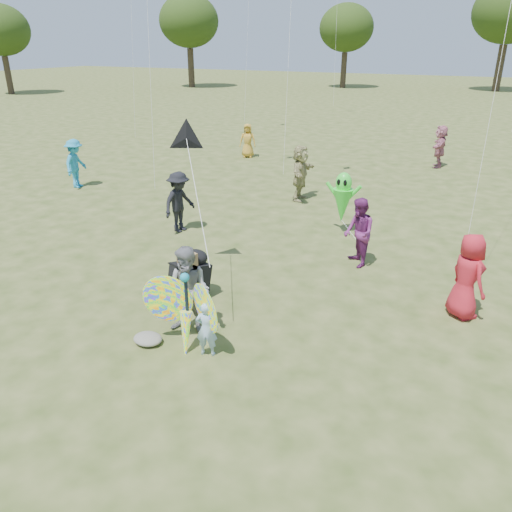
{
  "coord_description": "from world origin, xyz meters",
  "views": [
    {
      "loc": [
        3.79,
        -6.58,
        5.0
      ],
      "look_at": [
        -0.2,
        1.5,
        1.1
      ],
      "focal_mm": 35.0,
      "sensor_mm": 36.0,
      "label": 1
    }
  ],
  "objects": [
    {
      "name": "crowd_e",
      "position": [
        1.09,
        4.38,
        0.83
      ],
      "size": [
        0.98,
        1.02,
        1.66
      ],
      "primitive_type": "imported",
      "rotation": [
        0.0,
        0.0,
        5.34
      ],
      "color": "#702566",
      "rests_on": "ground"
    },
    {
      "name": "butterfly_kite",
      "position": [
        -0.59,
        -0.43,
        0.71
      ],
      "size": [
        1.74,
        0.75,
        1.65
      ],
      "color": "red",
      "rests_on": "ground"
    },
    {
      "name": "delta_kite_rig",
      "position": [
        -2.27,
        2.35,
        3.07
      ],
      "size": [
        2.32,
        2.56,
        2.14
      ],
      "color": "black",
      "rests_on": "ground"
    },
    {
      "name": "crowd_a",
      "position": [
        3.62,
        2.92,
        0.86
      ],
      "size": [
        0.96,
        0.99,
        1.71
      ],
      "primitive_type": "imported",
      "rotation": [
        0.0,
        0.0,
        2.3
      ],
      "color": "red",
      "rests_on": "ground"
    },
    {
      "name": "crowd_d",
      "position": [
        -2.15,
        8.8,
        0.93
      ],
      "size": [
        0.72,
        1.77,
        1.86
      ],
      "primitive_type": "imported",
      "rotation": [
        0.0,
        0.0,
        1.67
      ],
      "color": "tan",
      "rests_on": "ground"
    },
    {
      "name": "crowd_b",
      "position": [
        -4.05,
        4.46,
        0.86
      ],
      "size": [
        0.79,
        1.19,
        1.72
      ],
      "primitive_type": "imported",
      "rotation": [
        0.0,
        0.0,
        1.42
      ],
      "color": "black",
      "rests_on": "ground"
    },
    {
      "name": "jogging_stroller",
      "position": [
        -1.51,
        1.13,
        0.61
      ],
      "size": [
        0.71,
        1.13,
        1.09
      ],
      "rotation": [
        0.0,
        0.0,
        -0.32
      ],
      "color": "black",
      "rests_on": "ground"
    },
    {
      "name": "grey_bag",
      "position": [
        -1.32,
        -0.62,
        0.09
      ],
      "size": [
        0.54,
        0.44,
        0.17
      ],
      "primitive_type": "ellipsoid",
      "color": "gray",
      "rests_on": "ground"
    },
    {
      "name": "child_girl",
      "position": [
        -0.18,
        -0.44,
        0.51
      ],
      "size": [
        0.43,
        0.35,
        1.01
      ],
      "primitive_type": "imported",
      "rotation": [
        0.0,
        0.0,
        3.46
      ],
      "color": "#97BBD6",
      "rests_on": "ground"
    },
    {
      "name": "ground",
      "position": [
        0.0,
        0.0,
        0.0
      ],
      "size": [
        160.0,
        160.0,
        0.0
      ],
      "primitive_type": "plane",
      "color": "#51592B",
      "rests_on": "ground"
    },
    {
      "name": "crowd_g",
      "position": [
        -6.81,
        14.03,
        0.76
      ],
      "size": [
        0.87,
        0.72,
        1.53
      ],
      "primitive_type": "imported",
      "rotation": [
        0.0,
        0.0,
        0.36
      ],
      "color": "gold",
      "rests_on": "ground"
    },
    {
      "name": "adult_man",
      "position": [
        -0.83,
        0.04,
        0.85
      ],
      "size": [
        0.9,
        0.74,
        1.7
      ],
      "primitive_type": "imported",
      "rotation": [
        0.0,
        0.0,
        0.12
      ],
      "color": "gray",
      "rests_on": "ground"
    },
    {
      "name": "crowd_i",
      "position": [
        -10.09,
        6.66,
        0.88
      ],
      "size": [
        0.91,
        1.26,
        1.76
      ],
      "primitive_type": "imported",
      "rotation": [
        0.0,
        0.0,
        1.82
      ],
      "color": "teal",
      "rests_on": "ground"
    },
    {
      "name": "crowd_j",
      "position": [
        1.39,
        15.91,
        0.88
      ],
      "size": [
        0.65,
        1.67,
        1.76
      ],
      "primitive_type": "imported",
      "rotation": [
        0.0,
        0.0,
        4.79
      ],
      "color": "#BA6A7F",
      "rests_on": "ground"
    },
    {
      "name": "alien_kite",
      "position": [
        0.08,
        6.33,
        0.97
      ],
      "size": [
        1.12,
        0.69,
        1.74
      ],
      "color": "#39EA37",
      "rests_on": "ground"
    }
  ]
}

